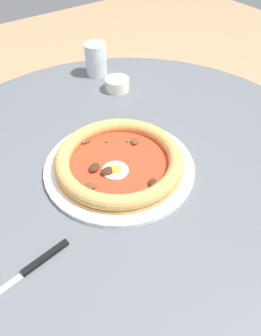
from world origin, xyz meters
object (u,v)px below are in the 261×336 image
(pizza_on_plate, at_px, (119,162))
(ramekin_capers, at_px, (117,84))
(dining_table, at_px, (129,209))
(steak_knife, at_px, (30,269))
(water_glass, at_px, (96,61))

(pizza_on_plate, bearing_deg, ramekin_capers, 56.31)
(pizza_on_plate, bearing_deg, dining_table, 19.14)
(dining_table, xyz_separation_m, ramekin_capers, (0.15, 0.27, 0.19))
(ramekin_capers, bearing_deg, steak_knife, -138.64)
(water_glass, height_order, ramekin_capers, water_glass)
(dining_table, relative_size, ramekin_capers, 14.74)
(pizza_on_plate, relative_size, ramekin_capers, 4.69)
(dining_table, height_order, ramekin_capers, ramekin_capers)
(water_glass, xyz_separation_m, ramekin_capers, (-0.00, -0.12, -0.02))
(dining_table, xyz_separation_m, steak_knife, (-0.29, -0.12, 0.18))
(pizza_on_plate, height_order, water_glass, water_glass)
(steak_knife, bearing_deg, pizza_on_plate, 23.61)
(water_glass, distance_m, ramekin_capers, 0.12)
(dining_table, distance_m, ramekin_capers, 0.36)
(water_glass, height_order, steak_knife, water_glass)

